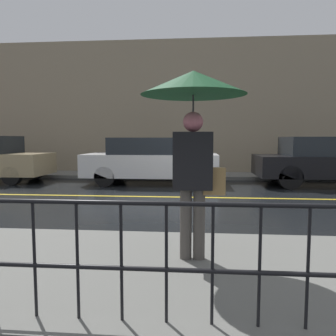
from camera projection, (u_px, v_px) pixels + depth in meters
name	position (u px, v px, depth m)	size (l,w,h in m)	color
ground_plane	(194.00, 197.00, 8.23)	(80.00, 80.00, 0.00)	black
sidewalk_near	(191.00, 273.00, 3.45)	(28.00, 2.58, 0.12)	slate
sidewalk_far	(195.00, 175.00, 12.61)	(28.00, 1.77, 0.12)	slate
lane_marking	(194.00, 197.00, 8.23)	(25.20, 0.12, 0.01)	gold
building_storefront	(195.00, 108.00, 13.39)	(28.00, 0.30, 5.47)	gray
railing_foreground	(189.00, 248.00, 2.36)	(12.00, 0.04, 0.91)	black
pedestrian	(194.00, 106.00, 3.56)	(1.15, 1.15, 2.09)	#4C4742
car_white	(150.00, 160.00, 10.71)	(4.28, 1.88, 1.51)	silver
car_black	(325.00, 161.00, 10.24)	(4.33, 1.94, 1.53)	black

